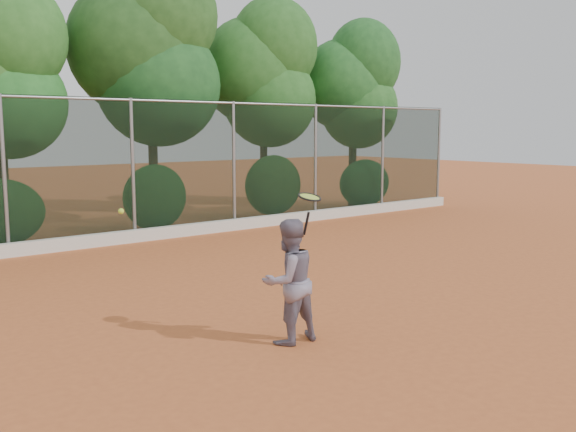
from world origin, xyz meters
TOP-DOWN VIEW (x-y plane):
  - ground at (0.00, 0.00)m, footprint 80.00×80.00m
  - concrete_curb at (0.00, 6.82)m, footprint 24.00×0.20m
  - tennis_player at (-1.90, -1.33)m, footprint 0.80×0.63m
  - chainlink_fence at (-0.00, 7.00)m, footprint 24.09×0.09m
  - foliage_backdrop at (-0.55, 8.98)m, footprint 23.70×3.63m
  - tennis_racket at (-1.62, -1.40)m, footprint 0.33×0.33m
  - tennis_ball_in_flight at (-4.03, -1.03)m, footprint 0.06×0.06m

SIDE VIEW (x-z plane):
  - ground at x=0.00m, z-range 0.00..0.00m
  - concrete_curb at x=0.00m, z-range 0.00..0.30m
  - tennis_player at x=-1.90m, z-range 0.00..1.62m
  - tennis_racket at x=-1.62m, z-range 1.57..2.13m
  - chainlink_fence at x=0.00m, z-range 0.11..3.61m
  - tennis_ball_in_flight at x=-4.03m, z-range 1.83..1.90m
  - foliage_backdrop at x=-0.55m, z-range 0.63..8.18m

